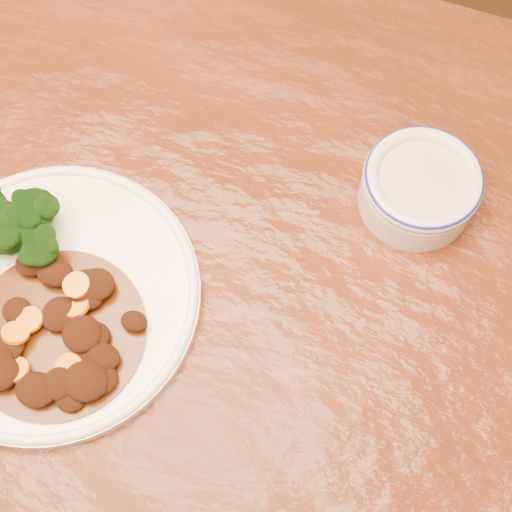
% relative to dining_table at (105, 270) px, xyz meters
% --- Properties ---
extents(ground, '(4.00, 4.00, 0.00)m').
position_rel_dining_table_xyz_m(ground, '(0.00, 0.00, -0.67)').
color(ground, '#402310').
rests_on(ground, ground).
extents(dining_table, '(1.54, 0.96, 0.75)m').
position_rel_dining_table_xyz_m(dining_table, '(0.00, 0.00, 0.00)').
color(dining_table, '#5E2310').
rests_on(dining_table, ground).
extents(dinner_plate, '(0.30, 0.30, 0.02)m').
position_rel_dining_table_xyz_m(dinner_plate, '(-0.01, -0.07, 0.09)').
color(dinner_plate, white).
rests_on(dinner_plate, dining_table).
extents(broccoli_florets, '(0.11, 0.10, 0.05)m').
position_rel_dining_table_xyz_m(broccoli_florets, '(-0.07, -0.03, 0.12)').
color(broccoli_florets, olive).
rests_on(broccoli_florets, dinner_plate).
extents(mince_stew, '(0.18, 0.18, 0.03)m').
position_rel_dining_table_xyz_m(mince_stew, '(0.02, -0.12, 0.10)').
color(mince_stew, '#4F1F08').
rests_on(mince_stew, dinner_plate).
extents(dip_bowl, '(0.12, 0.12, 0.06)m').
position_rel_dining_table_xyz_m(dip_bowl, '(0.32, 0.15, 0.11)').
color(dip_bowl, silver).
rests_on(dip_bowl, dining_table).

